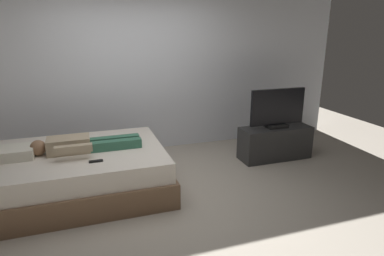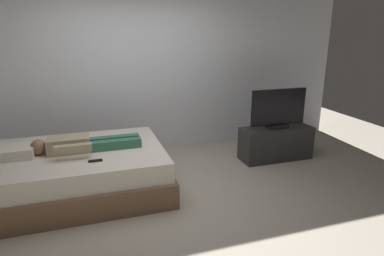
% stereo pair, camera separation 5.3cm
% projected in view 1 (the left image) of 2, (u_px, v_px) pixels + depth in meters
% --- Properties ---
extents(ground_plane, '(10.00, 10.00, 0.00)m').
position_uv_depth(ground_plane, '(164.00, 202.00, 3.85)').
color(ground_plane, '#ADA393').
extents(back_wall, '(6.40, 0.10, 2.80)m').
position_uv_depth(back_wall, '(158.00, 64.00, 5.29)').
color(back_wall, silver).
rests_on(back_wall, ground).
extents(bed, '(2.06, 1.57, 0.54)m').
position_uv_depth(bed, '(81.00, 172.00, 4.01)').
color(bed, brown).
rests_on(bed, ground).
extents(pillow, '(0.48, 0.34, 0.12)m').
position_uv_depth(pillow, '(11.00, 153.00, 3.70)').
color(pillow, silver).
rests_on(pillow, bed).
extents(person, '(1.26, 0.46, 0.18)m').
position_uv_depth(person, '(80.00, 145.00, 3.91)').
color(person, tan).
rests_on(person, bed).
extents(remote, '(0.15, 0.04, 0.02)m').
position_uv_depth(remote, '(96.00, 161.00, 3.61)').
color(remote, black).
rests_on(remote, bed).
extents(tv_stand, '(1.10, 0.40, 0.50)m').
position_uv_depth(tv_stand, '(275.00, 143.00, 5.10)').
color(tv_stand, '#2D2D2D').
rests_on(tv_stand, ground).
extents(tv, '(0.88, 0.20, 0.59)m').
position_uv_depth(tv, '(277.00, 109.00, 4.95)').
color(tv, black).
rests_on(tv, tv_stand).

